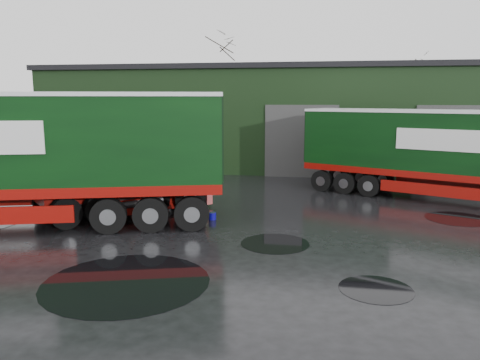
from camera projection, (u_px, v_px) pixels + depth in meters
name	position (u px, v px, depth m)	size (l,w,h in m)	color
ground	(208.00, 257.00, 12.95)	(100.00, 100.00, 0.00)	black
warehouse	(305.00, 116.00, 31.52)	(32.40, 12.40, 6.30)	black
hero_tractor	(119.00, 158.00, 17.68)	(2.91, 6.86, 4.26)	#0D3C13
trailer_left	(2.00, 161.00, 15.61)	(3.02, 14.77, 4.59)	silver
lorry_right	(437.00, 155.00, 20.06)	(2.57, 14.86, 3.90)	silver
wash_bucket	(212.00, 216.00, 16.97)	(0.27, 0.27, 0.26)	#0D0692
tree_back_a	(219.00, 94.00, 42.26)	(4.40, 4.40, 9.50)	black
tree_back_b	(403.00, 106.00, 39.84)	(4.40, 4.40, 7.50)	black
puddle_0	(126.00, 282.00, 11.17)	(3.99, 3.99, 0.01)	black
puddle_1	(275.00, 243.00, 14.16)	(2.08, 2.08, 0.01)	black
puddle_3	(376.00, 289.00, 10.76)	(1.71, 1.71, 0.01)	black
puddle_4	(458.00, 219.00, 17.07)	(2.27, 2.27, 0.01)	black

